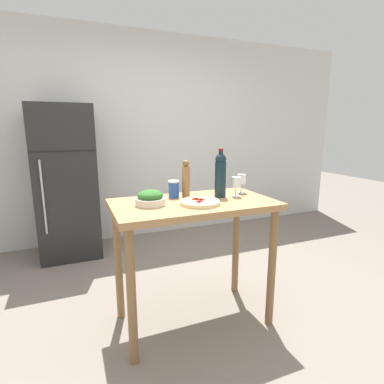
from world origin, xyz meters
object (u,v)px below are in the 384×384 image
(wine_glass_near, at_px, (236,183))
(salad_bowl, at_px, (150,198))
(wine_bottle, at_px, (220,174))
(homemade_pizza, at_px, (200,202))
(pepper_mill, at_px, (186,179))
(wine_glass_far, at_px, (241,180))
(salt_canister, at_px, (174,189))
(refrigerator, at_px, (67,182))

(wine_glass_near, bearing_deg, salad_bowl, -179.36)
(wine_glass_near, bearing_deg, wine_bottle, 161.18)
(wine_bottle, distance_m, homemade_pizza, 0.31)
(wine_glass_near, xyz_separation_m, pepper_mill, (-0.34, 0.13, 0.03))
(wine_glass_far, relative_size, salt_canister, 1.17)
(homemade_pizza, xyz_separation_m, salt_canister, (-0.10, 0.25, 0.05))
(pepper_mill, bearing_deg, salt_canister, 171.71)
(pepper_mill, bearing_deg, wine_bottle, -21.49)
(wine_bottle, bearing_deg, wine_glass_near, -18.82)
(wine_glass_far, bearing_deg, wine_bottle, -165.18)
(wine_glass_far, relative_size, homemade_pizza, 0.55)
(wine_bottle, height_order, salt_canister, wine_bottle)
(salad_bowl, height_order, salt_canister, salt_canister)
(refrigerator, xyz_separation_m, wine_glass_far, (1.28, -1.56, 0.19))
(wine_glass_near, xyz_separation_m, salad_bowl, (-0.65, -0.01, -0.06))
(wine_bottle, xyz_separation_m, salt_canister, (-0.32, 0.11, -0.11))
(wine_glass_far, bearing_deg, salt_canister, 174.84)
(salt_canister, bearing_deg, refrigerator, 115.95)
(wine_bottle, distance_m, salt_canister, 0.36)
(wine_glass_far, height_order, salt_canister, wine_glass_far)
(homemade_pizza, bearing_deg, wine_glass_near, 18.14)
(wine_bottle, distance_m, wine_glass_far, 0.23)
(refrigerator, distance_m, wine_glass_far, 2.03)
(refrigerator, relative_size, wine_glass_far, 11.27)
(wine_glass_near, bearing_deg, wine_glass_far, 42.45)
(wine_glass_near, height_order, wine_glass_far, same)
(refrigerator, xyz_separation_m, salt_canister, (0.74, -1.51, 0.15))
(pepper_mill, bearing_deg, salad_bowl, -155.78)
(refrigerator, relative_size, pepper_mill, 6.10)
(wine_bottle, height_order, wine_glass_far, wine_bottle)
(homemade_pizza, bearing_deg, salad_bowl, 161.70)
(salad_bowl, bearing_deg, wine_glass_far, 7.69)
(wine_glass_far, height_order, salad_bowl, wine_glass_far)
(wine_bottle, xyz_separation_m, wine_glass_far, (0.21, 0.06, -0.07))
(wine_glass_far, bearing_deg, refrigerator, 129.22)
(homemade_pizza, bearing_deg, salt_canister, 111.18)
(wine_glass_far, xyz_separation_m, pepper_mill, (-0.45, 0.04, 0.03))
(wine_glass_near, distance_m, wine_glass_far, 0.14)
(pepper_mill, xyz_separation_m, salt_canister, (-0.09, 0.01, -0.07))
(wine_glass_near, bearing_deg, homemade_pizza, -161.86)
(wine_glass_far, relative_size, salad_bowl, 0.74)
(salt_canister, bearing_deg, salad_bowl, -144.91)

